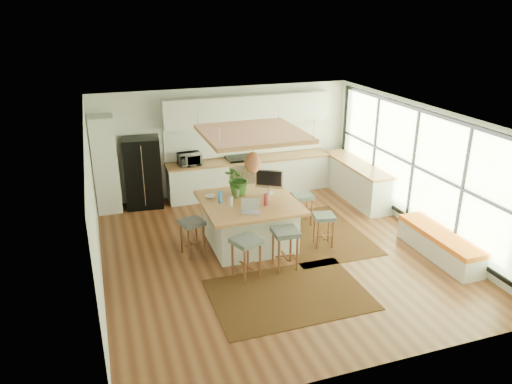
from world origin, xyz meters
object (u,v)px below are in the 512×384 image
object	(u,v)px
stool_right_front	(323,229)
stool_left_side	(193,238)
stool_near_left	(246,260)
island_plant	(239,181)
monitor	(269,182)
microwave	(190,158)
island	(249,222)
stool_near_right	(285,250)
stool_right_back	(302,209)
laptop	(250,207)
fridge	(143,169)

from	to	relation	value
stool_right_front	stool_left_side	xyz separation A→B (m)	(-2.56, 0.48, 0.00)
stool_near_left	island_plant	bearing A→B (deg)	77.27
monitor	microwave	bearing A→B (deg)	147.52
monitor	microwave	xyz separation A→B (m)	(-1.15, 2.44, -0.08)
island	stool_near_right	xyz separation A→B (m)	(0.32, -1.13, -0.11)
stool_near_left	stool_right_back	size ratio (longest dim) A/B	1.08
island	stool_near_right	bearing A→B (deg)	-74.02
laptop	microwave	distance (m)	3.26
stool_near_left	monitor	bearing A→B (deg)	57.00
fridge	microwave	distance (m)	1.13
stool_right_front	island_plant	xyz separation A→B (m)	(-1.45, 1.04, 0.84)
stool_right_front	laptop	bearing A→B (deg)	179.59
stool_near_right	island_plant	size ratio (longest dim) A/B	1.15
stool_right_back	laptop	bearing A→B (deg)	-145.52
stool_near_right	laptop	distance (m)	1.02
stool_near_right	island_plant	xyz separation A→B (m)	(-0.39, 1.60, 0.84)
stool_left_side	microwave	bearing A→B (deg)	79.07
fridge	stool_near_left	bearing A→B (deg)	-65.91
stool_left_side	laptop	distance (m)	1.32
stool_near_left	monitor	world-z (taller)	monitor
stool_right_front	fridge	bearing A→B (deg)	133.99
stool_near_right	stool_right_back	size ratio (longest dim) A/B	1.08
island	island_plant	xyz separation A→B (m)	(-0.07, 0.47, 0.73)
stool_near_left	island	bearing A→B (deg)	69.78
stool_right_front	stool_left_side	distance (m)	2.61
island	stool_left_side	bearing A→B (deg)	-176.12
fridge	stool_right_back	bearing A→B (deg)	-29.06
stool_near_right	stool_right_back	bearing A→B (deg)	57.00
fridge	island	size ratio (longest dim) A/B	0.91
laptop	stool_left_side	bearing A→B (deg)	174.83
stool_right_back	fridge	bearing A→B (deg)	145.24
stool_near_left	island_plant	distance (m)	1.95
stool_left_side	stool_right_front	bearing A→B (deg)	-10.65
fridge	monitor	xyz separation A→B (m)	(2.27, -2.47, 0.26)
island	stool_near_left	xyz separation A→B (m)	(-0.46, -1.24, -0.11)
fridge	stool_right_front	distance (m)	4.57
island	stool_right_front	world-z (taller)	island
stool_near_right	stool_right_front	distance (m)	1.20
laptop	stool_right_front	bearing A→B (deg)	19.10
stool_near_right	stool_left_side	xyz separation A→B (m)	(-1.50, 1.05, 0.00)
island_plant	microwave	bearing A→B (deg)	104.72
fridge	island	distance (m)	3.26
stool_near_left	island_plant	size ratio (longest dim) A/B	1.14
microwave	stool_near_right	bearing A→B (deg)	-81.63
stool_right_back	stool_left_side	world-z (taller)	stool_left_side
stool_right_front	laptop	xyz separation A→B (m)	(-1.54, 0.01, 0.70)
stool_near_left	stool_right_front	size ratio (longest dim) A/B	1.13
fridge	microwave	world-z (taller)	fridge
stool_right_front	island	bearing A→B (deg)	157.88
fridge	laptop	bearing A→B (deg)	-57.93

